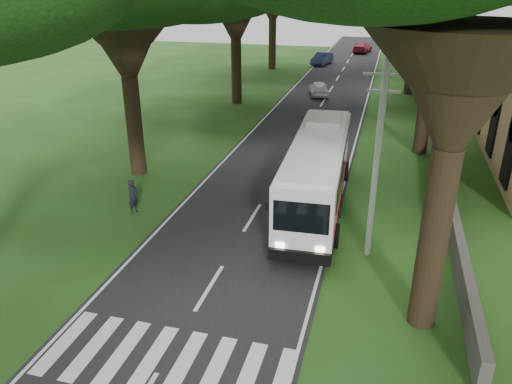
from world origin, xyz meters
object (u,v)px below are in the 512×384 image
object	(u,v)px
distant_car_c	(362,47)
distant_car_b	(322,58)
coach_bus	(317,170)
pole_far	(393,39)
pole_near	(377,159)
pedestrian	(133,197)
pole_mid	(389,70)
distant_car_a	(319,88)

from	to	relation	value
distant_car_c	distant_car_b	bearing A→B (deg)	79.07
coach_bus	distant_car_c	size ratio (longest dim) A/B	2.31
pole_far	distant_car_c	xyz separation A→B (m)	(-4.27, 18.86, -3.40)
pole_near	coach_bus	world-z (taller)	pole_near
coach_bus	distant_car_c	world-z (taller)	coach_bus
pole_near	pole_far	distance (m)	40.00
distant_car_b	pedestrian	size ratio (longest dim) A/B	2.65
coach_bus	pedestrian	size ratio (longest dim) A/B	6.94
coach_bus	distant_car_b	xyz separation A→B (m)	(-5.70, 42.44, -1.10)
pole_far	distant_car_c	distance (m)	19.64
pole_far	coach_bus	size ratio (longest dim) A/B	0.67
coach_bus	distant_car_b	world-z (taller)	coach_bus
pole_mid	distant_car_a	distance (m)	11.29
coach_bus	pedestrian	bearing A→B (deg)	-162.01
distant_car_c	pole_mid	bearing A→B (deg)	104.42
distant_car_c	pole_near	bearing A→B (deg)	102.30
pole_far	distant_car_b	bearing A→B (deg)	142.03
distant_car_b	pedestrian	world-z (taller)	pedestrian
pole_mid	pole_far	size ratio (longest dim) A/B	1.00
coach_bus	distant_car_b	bearing A→B (deg)	95.16
pole_near	pedestrian	bearing A→B (deg)	174.61
pole_mid	pole_far	xyz separation A→B (m)	(0.00, 20.00, 0.00)
distant_car_b	distant_car_c	distance (m)	12.94
pole_mid	distant_car_b	size ratio (longest dim) A/B	1.75
pole_mid	pole_far	world-z (taller)	same
distant_car_a	distant_car_c	size ratio (longest dim) A/B	0.79
distant_car_a	distant_car_c	world-z (taller)	distant_car_c
pole_far	distant_car_a	bearing A→B (deg)	-119.16
distant_car_c	pedestrian	world-z (taller)	pedestrian
pole_mid	distant_car_a	world-z (taller)	pole_mid
pole_mid	pole_near	bearing A→B (deg)	-90.00
pole_far	coach_bus	distance (m)	35.99
distant_car_b	pole_near	bearing A→B (deg)	-68.28
coach_bus	pole_mid	bearing A→B (deg)	77.46
pedestrian	pole_mid	bearing A→B (deg)	-17.47
distant_car_c	pedestrian	bearing A→B (deg)	91.31
pole_near	distant_car_b	distance (m)	47.52
pole_near	coach_bus	size ratio (longest dim) A/B	0.67
pole_near	distant_car_c	xyz separation A→B (m)	(-4.27, 58.86, -3.40)
distant_car_b	distant_car_c	size ratio (longest dim) A/B	0.88
distant_car_c	pole_far	bearing A→B (deg)	110.91
distant_car_a	pedestrian	xyz separation A→B (m)	(-4.90, -27.65, 0.13)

